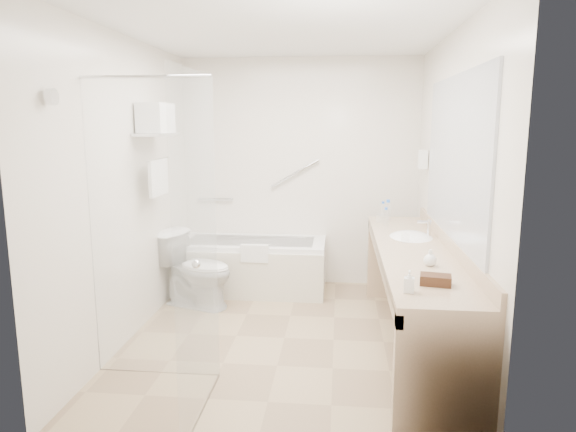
# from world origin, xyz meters

# --- Properties ---
(floor) EXTENTS (3.20, 3.20, 0.00)m
(floor) POSITION_xyz_m (0.00, 0.00, 0.00)
(floor) COLOR #9F8662
(floor) RESTS_ON ground
(ceiling) EXTENTS (2.60, 3.20, 0.10)m
(ceiling) POSITION_xyz_m (0.00, 0.00, 2.50)
(ceiling) COLOR silver
(ceiling) RESTS_ON wall_back
(wall_back) EXTENTS (2.60, 0.10, 2.50)m
(wall_back) POSITION_xyz_m (0.00, 1.60, 1.25)
(wall_back) COLOR beige
(wall_back) RESTS_ON ground
(wall_front) EXTENTS (2.60, 0.10, 2.50)m
(wall_front) POSITION_xyz_m (0.00, -1.60, 1.25)
(wall_front) COLOR beige
(wall_front) RESTS_ON ground
(wall_left) EXTENTS (0.10, 3.20, 2.50)m
(wall_left) POSITION_xyz_m (-1.30, 0.00, 1.25)
(wall_left) COLOR beige
(wall_left) RESTS_ON ground
(wall_right) EXTENTS (0.10, 3.20, 2.50)m
(wall_right) POSITION_xyz_m (1.30, 0.00, 1.25)
(wall_right) COLOR beige
(wall_right) RESTS_ON ground
(bathtub) EXTENTS (1.60, 0.73, 0.59)m
(bathtub) POSITION_xyz_m (-0.50, 1.24, 0.28)
(bathtub) COLOR white
(bathtub) RESTS_ON floor
(grab_bar_short) EXTENTS (0.40, 0.03, 0.03)m
(grab_bar_short) POSITION_xyz_m (-0.95, 1.56, 0.95)
(grab_bar_short) COLOR silver
(grab_bar_short) RESTS_ON wall_back
(grab_bar_long) EXTENTS (0.53, 0.03, 0.33)m
(grab_bar_long) POSITION_xyz_m (-0.05, 1.56, 1.25)
(grab_bar_long) COLOR silver
(grab_bar_long) RESTS_ON wall_back
(shower_enclosure) EXTENTS (0.96, 0.91, 2.11)m
(shower_enclosure) POSITION_xyz_m (-0.63, -0.93, 1.07)
(shower_enclosure) COLOR silver
(shower_enclosure) RESTS_ON floor
(towel_shelf) EXTENTS (0.24, 0.55, 0.81)m
(towel_shelf) POSITION_xyz_m (-1.17, 0.35, 1.75)
(towel_shelf) COLOR silver
(towel_shelf) RESTS_ON wall_left
(vanity_counter) EXTENTS (0.55, 2.70, 0.95)m
(vanity_counter) POSITION_xyz_m (1.02, -0.15, 0.64)
(vanity_counter) COLOR tan
(vanity_counter) RESTS_ON floor
(sink) EXTENTS (0.40, 0.52, 0.14)m
(sink) POSITION_xyz_m (1.05, 0.25, 0.82)
(sink) COLOR white
(sink) RESTS_ON vanity_counter
(faucet) EXTENTS (0.03, 0.03, 0.14)m
(faucet) POSITION_xyz_m (1.20, 0.25, 0.93)
(faucet) COLOR silver
(faucet) RESTS_ON vanity_counter
(mirror) EXTENTS (0.02, 2.00, 1.20)m
(mirror) POSITION_xyz_m (1.29, -0.15, 1.55)
(mirror) COLOR #A6ABB2
(mirror) RESTS_ON wall_right
(hairdryer_unit) EXTENTS (0.08, 0.10, 0.18)m
(hairdryer_unit) POSITION_xyz_m (1.25, 1.05, 1.45)
(hairdryer_unit) COLOR silver
(hairdryer_unit) RESTS_ON wall_right
(toilet) EXTENTS (0.85, 0.64, 0.73)m
(toilet) POSITION_xyz_m (-0.95, 0.70, 0.37)
(toilet) COLOR white
(toilet) RESTS_ON floor
(amenity_basket) EXTENTS (0.20, 0.15, 0.06)m
(amenity_basket) POSITION_xyz_m (1.02, -1.07, 0.88)
(amenity_basket) COLOR #432517
(amenity_basket) RESTS_ON vanity_counter
(soap_bottle_a) EXTENTS (0.08, 0.14, 0.06)m
(soap_bottle_a) POSITION_xyz_m (0.85, -1.23, 0.88)
(soap_bottle_a) COLOR silver
(soap_bottle_a) RESTS_ON vanity_counter
(soap_bottle_b) EXTENTS (0.10, 0.12, 0.09)m
(soap_bottle_b) POSITION_xyz_m (1.06, -0.66, 0.89)
(soap_bottle_b) COLOR silver
(soap_bottle_b) RESTS_ON vanity_counter
(water_bottle_left) EXTENTS (0.05, 0.05, 0.17)m
(water_bottle_left) POSITION_xyz_m (0.88, 1.10, 0.93)
(water_bottle_left) COLOR silver
(water_bottle_left) RESTS_ON vanity_counter
(water_bottle_mid) EXTENTS (0.07, 0.07, 0.21)m
(water_bottle_mid) POSITION_xyz_m (0.92, 0.94, 0.95)
(water_bottle_mid) COLOR silver
(water_bottle_mid) RESTS_ON vanity_counter
(water_bottle_right) EXTENTS (0.05, 0.05, 0.18)m
(water_bottle_right) POSITION_xyz_m (0.88, 0.71, 0.93)
(water_bottle_right) COLOR silver
(water_bottle_right) RESTS_ON vanity_counter
(drinking_glass_near) EXTENTS (0.07, 0.07, 0.08)m
(drinking_glass_near) POSITION_xyz_m (0.84, 0.86, 0.89)
(drinking_glass_near) COLOR silver
(drinking_glass_near) RESTS_ON vanity_counter
(drinking_glass_far) EXTENTS (0.07, 0.07, 0.08)m
(drinking_glass_far) POSITION_xyz_m (0.98, 0.02, 0.89)
(drinking_glass_far) COLOR silver
(drinking_glass_far) RESTS_ON vanity_counter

